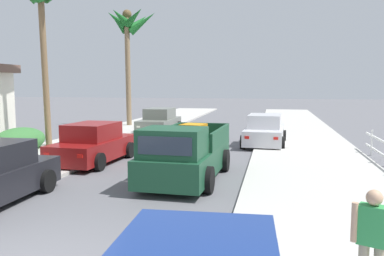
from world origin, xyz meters
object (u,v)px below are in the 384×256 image
at_px(pickup_truck, 186,156).
at_px(car_left_near, 159,122).
at_px(car_left_mid, 265,131).
at_px(pedestrian, 372,238).
at_px(car_left_far, 94,144).
at_px(palm_tree_right_fore, 129,30).
at_px(hedge_bush, 20,140).

distance_m(pickup_truck, car_left_near, 12.28).
distance_m(pickup_truck, car_left_mid, 8.11).
relative_size(car_left_mid, pedestrian, 2.72).
height_order(pickup_truck, car_left_far, pickup_truck).
distance_m(car_left_mid, palm_tree_right_fore, 13.34).
relative_size(car_left_mid, car_left_far, 1.00).
height_order(car_left_far, hedge_bush, car_left_far).
xyz_separation_m(hedge_bush, pedestrian, (12.36, -9.93, 0.36)).
distance_m(palm_tree_right_fore, hedge_bush, 12.89).
relative_size(pickup_truck, palm_tree_right_fore, 0.64).
relative_size(pickup_truck, hedge_bush, 1.88).
bearing_deg(hedge_bush, car_left_mid, 21.66).
relative_size(car_left_mid, palm_tree_right_fore, 0.53).
height_order(car_left_mid, palm_tree_right_fore, palm_tree_right_fore).
bearing_deg(car_left_near, palm_tree_right_fore, 133.33).
distance_m(car_left_near, car_left_mid, 7.47).
bearing_deg(car_left_mid, car_left_near, 149.96).
relative_size(car_left_near, hedge_bush, 1.52).
distance_m(car_left_far, hedge_bush, 4.53).
relative_size(pickup_truck, pedestrian, 3.32).
bearing_deg(pedestrian, car_left_near, 114.77).
bearing_deg(car_left_mid, pedestrian, -82.83).
bearing_deg(hedge_bush, car_left_near, 62.63).
bearing_deg(pedestrian, pickup_truck, 122.43).
relative_size(palm_tree_right_fore, hedge_bush, 2.92).
relative_size(pickup_truck, car_left_far, 1.22).
xyz_separation_m(car_left_near, hedge_bush, (-4.11, -7.94, -0.16)).
bearing_deg(pedestrian, hedge_bush, 141.21).
height_order(car_left_near, hedge_bush, car_left_near).
bearing_deg(car_left_far, hedge_bush, 160.12).
xyz_separation_m(car_left_near, car_left_far, (0.14, -9.48, 0.00)).
bearing_deg(pedestrian, car_left_mid, 97.17).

